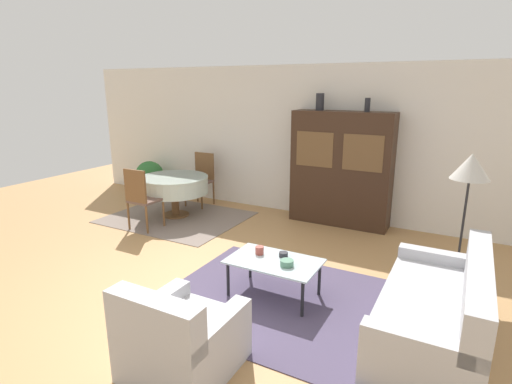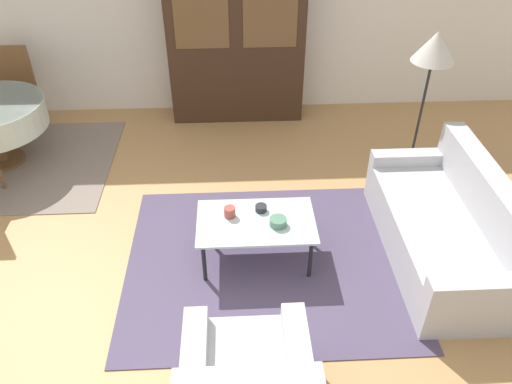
% 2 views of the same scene
% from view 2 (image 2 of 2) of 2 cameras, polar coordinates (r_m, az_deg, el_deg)
% --- Properties ---
extents(ground_plane, '(14.00, 14.00, 0.00)m').
position_cam_2_polar(ground_plane, '(4.28, -11.83, -13.02)').
color(ground_plane, tan).
extents(wall_back, '(10.00, 0.06, 2.70)m').
position_cam_2_polar(wall_back, '(6.67, -9.52, 20.02)').
color(wall_back, silver).
rests_on(wall_back, ground_plane).
extents(area_rug, '(2.51, 2.13, 0.01)m').
position_cam_2_polar(area_rug, '(4.57, 1.26, -7.92)').
color(area_rug, '#4C425B').
rests_on(area_rug, ground_plane).
extents(dining_rug, '(2.37, 1.91, 0.01)m').
position_cam_2_polar(dining_rug, '(6.48, -26.36, 2.84)').
color(dining_rug, gray).
rests_on(dining_rug, ground_plane).
extents(couch, '(0.88, 1.89, 0.85)m').
position_cam_2_polar(couch, '(4.76, 21.01, -3.93)').
color(couch, '#B2B2B7').
rests_on(couch, ground_plane).
extents(coffee_table, '(1.03, 0.63, 0.43)m').
position_cam_2_polar(coffee_table, '(4.34, 0.00, -3.73)').
color(coffee_table, black).
rests_on(coffee_table, area_rug).
extents(display_cabinet, '(1.68, 0.45, 1.93)m').
position_cam_2_polar(display_cabinet, '(6.49, -2.28, 16.45)').
color(display_cabinet, '#382316').
rests_on(display_cabinet, ground_plane).
extents(dining_chair_far, '(0.44, 0.44, 1.04)m').
position_cam_2_polar(dining_chair_far, '(6.99, -25.89, 10.98)').
color(dining_chair_far, brown).
rests_on(dining_chair_far, dining_rug).
extents(floor_lamp, '(0.43, 0.43, 1.60)m').
position_cam_2_polar(floor_lamp, '(5.37, 19.67, 14.76)').
color(floor_lamp, black).
rests_on(floor_lamp, ground_plane).
extents(cup, '(0.10, 0.10, 0.09)m').
position_cam_2_polar(cup, '(4.34, -3.03, -2.29)').
color(cup, '#9E4238').
rests_on(cup, coffee_table).
extents(bowl, '(0.15, 0.15, 0.07)m').
position_cam_2_polar(bowl, '(4.25, 2.53, -3.43)').
color(bowl, '#4C7A60').
rests_on(bowl, coffee_table).
extents(bowl_small, '(0.10, 0.10, 0.06)m').
position_cam_2_polar(bowl_small, '(4.41, 0.58, -1.86)').
color(bowl_small, '#232328').
rests_on(bowl_small, coffee_table).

